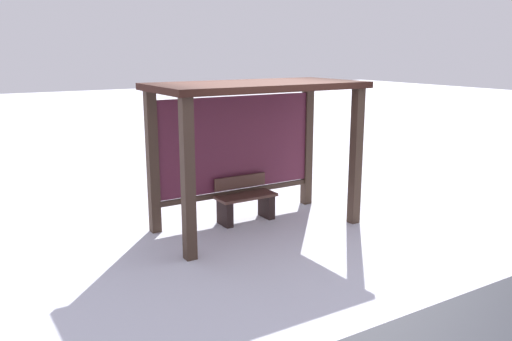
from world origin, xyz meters
TOP-DOWN VIEW (x-y plane):
  - ground_plane at (0.00, 0.00)m, footprint 60.00×60.00m
  - bus_shelter at (0.00, 0.21)m, footprint 3.18×1.56m
  - bench_left_inside at (0.00, 0.36)m, footprint 0.98×0.41m

SIDE VIEW (x-z plane):
  - ground_plane at x=0.00m, z-range 0.00..0.00m
  - bench_left_inside at x=0.00m, z-range -0.04..0.68m
  - bus_shelter at x=0.00m, z-range 0.53..2.78m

